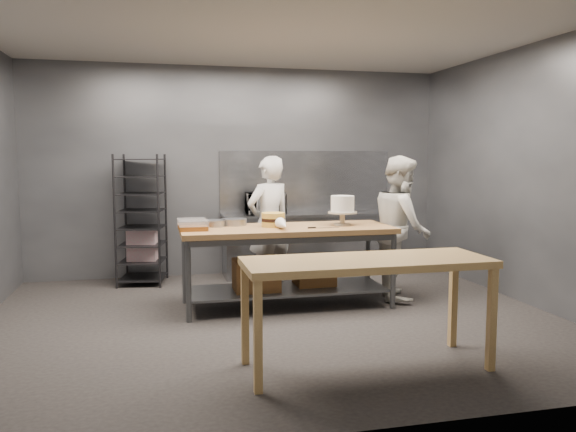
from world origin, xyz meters
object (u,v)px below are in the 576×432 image
at_px(chef_behind, 269,224).
at_px(near_counter, 367,269).
at_px(microwave, 265,203).
at_px(work_table, 285,257).
at_px(chef_right, 401,227).
at_px(layer_cake, 273,220).
at_px(speed_rack, 142,221).
at_px(frosted_cake_stand, 342,206).

bearing_deg(chef_behind, near_counter, 71.43).
distance_m(chef_behind, microwave, 0.91).
bearing_deg(chef_behind, work_table, 68.20).
distance_m(chef_right, layer_cake, 1.60).
relative_size(speed_rack, microwave, 3.23).
bearing_deg(layer_cake, chef_behind, 82.29).
bearing_deg(speed_rack, chef_behind, -26.80).
bearing_deg(frosted_cake_stand, layer_cake, 176.63).
distance_m(speed_rack, microwave, 1.73).
relative_size(chef_behind, chef_right, 1.00).
height_order(speed_rack, chef_right, speed_rack).
xyz_separation_m(near_counter, layer_cake, (-0.35, 2.05, 0.19)).
xyz_separation_m(chef_behind, frosted_cake_stand, (0.72, -0.78, 0.28)).
distance_m(near_counter, microwave, 3.67).
bearing_deg(microwave, chef_right, -49.36).
height_order(near_counter, chef_behind, chef_behind).
relative_size(near_counter, chef_behind, 1.16).
bearing_deg(layer_cake, work_table, -23.51).
relative_size(work_table, microwave, 4.43).
height_order(microwave, layer_cake, microwave).
bearing_deg(microwave, work_table, -93.38).
bearing_deg(layer_cake, chef_right, 0.66).
xyz_separation_m(speed_rack, layer_cake, (1.49, -1.53, 0.14)).
xyz_separation_m(speed_rack, chef_right, (3.08, -1.51, 0.01)).
relative_size(chef_behind, frosted_cake_stand, 5.01).
bearing_deg(chef_behind, microwave, -121.65).
xyz_separation_m(near_counter, frosted_cake_stand, (0.47, 2.00, 0.33)).
xyz_separation_m(work_table, frosted_cake_stand, (0.69, 0.01, 0.57)).
bearing_deg(chef_right, speed_rack, 79.10).
bearing_deg(speed_rack, microwave, 2.67).
height_order(microwave, frosted_cake_stand, frosted_cake_stand).
bearing_deg(chef_right, layer_cake, 105.90).
relative_size(speed_rack, frosted_cake_stand, 5.08).
height_order(chef_behind, chef_right, chef_right).
xyz_separation_m(microwave, frosted_cake_stand, (0.59, -1.66, 0.09)).
height_order(work_table, layer_cake, layer_cake).
bearing_deg(near_counter, speed_rack, 117.20).
relative_size(speed_rack, chef_behind, 1.01).
relative_size(speed_rack, chef_right, 1.01).
bearing_deg(frosted_cake_stand, speed_rack, 145.63).
bearing_deg(microwave, speed_rack, -177.33).
xyz_separation_m(work_table, chef_right, (1.47, 0.07, 0.29)).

